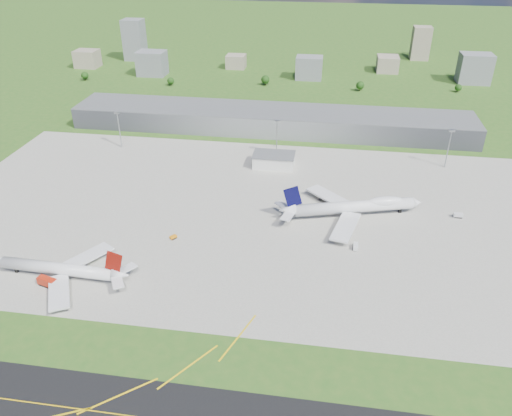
# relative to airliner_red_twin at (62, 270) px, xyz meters

# --- Properties ---
(ground) EXTENTS (1400.00, 1400.00, 0.00)m
(ground) POSITION_rel_airliner_red_twin_xyz_m (68.85, 180.72, -4.75)
(ground) COLOR #2C5B1C
(ground) RESTS_ON ground
(apron) EXTENTS (360.00, 190.00, 0.08)m
(apron) POSITION_rel_airliner_red_twin_xyz_m (78.85, 70.72, -4.71)
(apron) COLOR gray
(apron) RESTS_ON ground
(terminal) EXTENTS (300.00, 42.00, 15.00)m
(terminal) POSITION_rel_airliner_red_twin_xyz_m (68.85, 195.72, 2.75)
(terminal) COLOR gray
(terminal) RESTS_ON ground
(ops_building) EXTENTS (26.00, 16.00, 8.00)m
(ops_building) POSITION_rel_airliner_red_twin_xyz_m (78.85, 130.72, -0.75)
(ops_building) COLOR silver
(ops_building) RESTS_ON ground
(mast_west) EXTENTS (3.50, 2.00, 25.90)m
(mast_west) POSITION_rel_airliner_red_twin_xyz_m (-31.15, 145.72, 12.96)
(mast_west) COLOR gray
(mast_west) RESTS_ON ground
(mast_center) EXTENTS (3.50, 2.00, 25.90)m
(mast_center) POSITION_rel_airliner_red_twin_xyz_m (78.85, 145.72, 12.96)
(mast_center) COLOR gray
(mast_center) RESTS_ON ground
(mast_east) EXTENTS (3.50, 2.00, 25.90)m
(mast_east) POSITION_rel_airliner_red_twin_xyz_m (188.85, 145.72, 12.96)
(mast_east) COLOR gray
(mast_east) RESTS_ON ground
(airliner_red_twin) EXTENTS (64.92, 50.65, 17.83)m
(airliner_red_twin) POSITION_rel_airliner_red_twin_xyz_m (0.00, 0.00, 0.00)
(airliner_red_twin) COLOR silver
(airliner_red_twin) RESTS_ON ground
(airliner_blue_quad) EXTENTS (77.33, 59.43, 20.60)m
(airliner_blue_quad) POSITION_rel_airliner_red_twin_xyz_m (129.28, 74.52, 0.97)
(airliner_blue_quad) COLOR silver
(airliner_blue_quad) RESTS_ON ground
(fire_truck) EXTENTS (9.50, 5.63, 3.92)m
(fire_truck) POSITION_rel_airliner_red_twin_xyz_m (-4.52, -6.12, -2.80)
(fire_truck) COLOR #AF210C
(fire_truck) RESTS_ON ground
(tug_yellow) EXTENTS (3.69, 3.86, 1.71)m
(tug_yellow) POSITION_rel_airliner_red_twin_xyz_m (39.12, 38.11, -3.85)
(tug_yellow) COLOR orange
(tug_yellow) RESTS_ON ground
(van_white_near) EXTENTS (2.44, 5.13, 2.59)m
(van_white_near) POSITION_rel_airliner_red_twin_xyz_m (129.74, 42.83, -3.44)
(van_white_near) COLOR silver
(van_white_near) RESTS_ON ground
(van_white_far) EXTENTS (4.96, 2.54, 2.52)m
(van_white_far) POSITION_rel_airliner_red_twin_xyz_m (185.03, 81.30, -3.48)
(van_white_far) COLOR silver
(van_white_far) RESTS_ON ground
(bldg_far_w) EXTENTS (24.00, 20.00, 18.00)m
(bldg_far_w) POSITION_rel_airliner_red_twin_xyz_m (-151.15, 350.72, 4.25)
(bldg_far_w) COLOR gray
(bldg_far_w) RESTS_ON ground
(bldg_w) EXTENTS (28.00, 22.00, 24.00)m
(bldg_w) POSITION_rel_airliner_red_twin_xyz_m (-71.15, 330.72, 7.25)
(bldg_w) COLOR slate
(bldg_w) RESTS_ON ground
(bldg_cw) EXTENTS (20.00, 18.00, 14.00)m
(bldg_cw) POSITION_rel_airliner_red_twin_xyz_m (8.85, 370.72, 2.25)
(bldg_cw) COLOR gray
(bldg_cw) RESTS_ON ground
(bldg_c) EXTENTS (26.00, 20.00, 22.00)m
(bldg_c) POSITION_rel_airliner_red_twin_xyz_m (88.85, 340.72, 6.25)
(bldg_c) COLOR slate
(bldg_c) RESTS_ON ground
(bldg_ce) EXTENTS (22.00, 24.00, 16.00)m
(bldg_ce) POSITION_rel_airliner_red_twin_xyz_m (168.85, 380.72, 3.25)
(bldg_ce) COLOR gray
(bldg_ce) RESTS_ON ground
(bldg_e) EXTENTS (30.00, 22.00, 28.00)m
(bldg_e) POSITION_rel_airliner_red_twin_xyz_m (248.85, 350.72, 9.25)
(bldg_e) COLOR slate
(bldg_e) RESTS_ON ground
(bldg_tall_w) EXTENTS (22.00, 20.00, 44.00)m
(bldg_tall_w) POSITION_rel_airliner_red_twin_xyz_m (-111.15, 390.72, 17.25)
(bldg_tall_w) COLOR slate
(bldg_tall_w) RESTS_ON ground
(bldg_tall_e) EXTENTS (20.00, 18.00, 36.00)m
(bldg_tall_e) POSITION_rel_airliner_red_twin_xyz_m (208.85, 440.72, 13.25)
(bldg_tall_e) COLOR gray
(bldg_tall_e) RESTS_ON ground
(tree_far_w) EXTENTS (7.20, 7.20, 8.80)m
(tree_far_w) POSITION_rel_airliner_red_twin_xyz_m (-131.15, 300.72, 0.44)
(tree_far_w) COLOR #382314
(tree_far_w) RESTS_ON ground
(tree_w) EXTENTS (6.75, 6.75, 8.25)m
(tree_w) POSITION_rel_airliner_red_twin_xyz_m (-41.15, 295.72, 0.11)
(tree_w) COLOR #382314
(tree_w) RESTS_ON ground
(tree_c) EXTENTS (8.10, 8.10, 9.90)m
(tree_c) POSITION_rel_airliner_red_twin_xyz_m (48.85, 310.72, 1.09)
(tree_c) COLOR #382314
(tree_c) RESTS_ON ground
(tree_e) EXTENTS (7.65, 7.65, 9.35)m
(tree_e) POSITION_rel_airliner_red_twin_xyz_m (138.85, 305.72, 0.76)
(tree_e) COLOR #382314
(tree_e) RESTS_ON ground
(tree_far_e) EXTENTS (6.30, 6.30, 7.70)m
(tree_far_e) POSITION_rel_airliner_red_twin_xyz_m (228.85, 315.72, -0.22)
(tree_far_e) COLOR #382314
(tree_far_e) RESTS_ON ground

